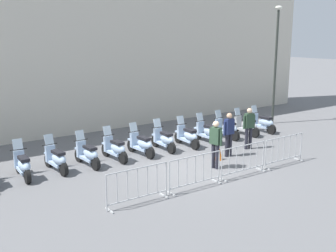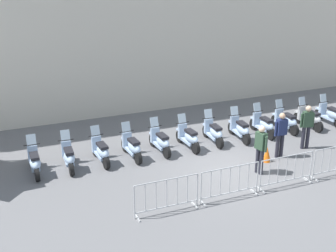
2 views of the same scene
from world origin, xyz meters
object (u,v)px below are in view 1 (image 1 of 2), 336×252
(barrier_segment_3, at_px, (284,151))
(traffic_cone, at_px, (219,153))
(street_lamp, at_px, (276,54))
(motorcycle_11, at_px, (263,123))
(motorcycle_8, at_px, (208,132))
(motorcycle_3, at_px, (88,154))
(barrier_segment_2, at_px, (243,161))
(motorcycle_10, at_px, (246,126))
(motorcycle_1, at_px, (23,166))
(motorcycle_7, at_px, (188,136))
(officer_mid_plaza, at_px, (229,132))
(barrier_segment_0, at_px, (138,186))
(motorcycle_2, at_px, (57,159))
(motorcycle_5, at_px, (142,144))
(officer_near_row_end, at_px, (249,126))
(officer_by_barriers, at_px, (216,142))
(motorcycle_9, at_px, (227,129))
(motorcycle_6, at_px, (164,140))
(barrier_segment_1, at_px, (195,172))
(motorcycle_4, at_px, (115,149))

(barrier_segment_3, bearing_deg, traffic_cone, 128.52)
(street_lamp, bearing_deg, motorcycle_11, -153.98)
(motorcycle_8, distance_m, motorcycle_11, 3.44)
(motorcycle_8, bearing_deg, motorcycle_3, 177.93)
(barrier_segment_2, bearing_deg, motorcycle_10, 40.71)
(motorcycle_1, height_order, motorcycle_8, same)
(barrier_segment_2, bearing_deg, motorcycle_1, 144.65)
(motorcycle_7, height_order, officer_mid_plaza, officer_mid_plaza)
(motorcycle_11, xyz_separation_m, barrier_segment_0, (-9.62, -3.46, 0.07))
(officer_mid_plaza, bearing_deg, motorcycle_2, 158.74)
(motorcycle_11, xyz_separation_m, traffic_cone, (-4.87, -1.91, -0.18))
(street_lamp, bearing_deg, motorcycle_5, -175.96)
(officer_near_row_end, relative_size, officer_by_barriers, 1.00)
(street_lamp, bearing_deg, traffic_cone, -157.24)
(motorcycle_9, bearing_deg, officer_mid_plaza, -134.27)
(motorcycle_1, relative_size, officer_mid_plaza, 1.00)
(motorcycle_5, xyz_separation_m, motorcycle_8, (3.43, -0.12, 0.00))
(motorcycle_6, bearing_deg, motorcycle_8, -3.94)
(motorcycle_5, height_order, motorcycle_9, same)
(barrier_segment_0, distance_m, barrier_segment_3, 6.24)
(barrier_segment_1, distance_m, barrier_segment_3, 4.16)
(motorcycle_1, xyz_separation_m, officer_near_row_end, (8.64, -2.16, 0.53))
(motorcycle_7, distance_m, barrier_segment_2, 4.00)
(motorcycle_10, height_order, officer_mid_plaza, officer_mid_plaza)
(motorcycle_8, relative_size, motorcycle_9, 1.00)
(motorcycle_9, bearing_deg, street_lamp, 10.25)
(officer_mid_plaza, relative_size, traffic_cone, 3.15)
(motorcycle_7, bearing_deg, motorcycle_8, -0.40)
(barrier_segment_1, bearing_deg, motorcycle_2, 123.89)
(motorcycle_4, bearing_deg, street_lamp, 3.02)
(motorcycle_5, distance_m, barrier_segment_1, 3.97)
(barrier_segment_3, xyz_separation_m, officer_mid_plaza, (-0.85, 1.97, 0.46))
(barrier_segment_0, distance_m, officer_mid_plaza, 5.64)
(motorcycle_3, height_order, motorcycle_5, same)
(motorcycle_4, height_order, motorcycle_9, same)
(motorcycle_1, xyz_separation_m, barrier_segment_3, (8.08, -4.36, 0.07))
(motorcycle_9, bearing_deg, barrier_segment_2, -129.39)
(motorcycle_5, bearing_deg, motorcycle_1, 177.03)
(motorcycle_2, xyz_separation_m, motorcycle_8, (6.87, -0.33, 0.00))
(motorcycle_7, height_order, motorcycle_9, same)
(motorcycle_10, distance_m, officer_near_row_end, 2.39)
(street_lamp, bearing_deg, barrier_segment_0, -159.11)
(officer_near_row_end, bearing_deg, street_lamp, 27.87)
(motorcycle_7, bearing_deg, officer_by_barriers, -111.60)
(motorcycle_1, bearing_deg, motorcycle_8, -2.58)
(motorcycle_2, height_order, motorcycle_6, same)
(motorcycle_2, bearing_deg, officer_mid_plaza, -21.26)
(motorcycle_1, distance_m, motorcycle_4, 3.45)
(motorcycle_6, xyz_separation_m, traffic_cone, (0.86, -2.29, -0.18))
(motorcycle_4, distance_m, motorcycle_8, 4.58)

